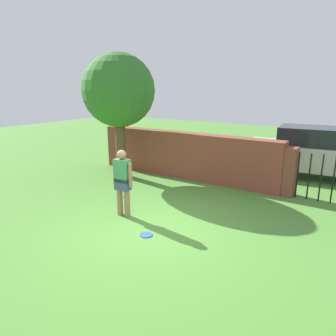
% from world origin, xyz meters
% --- Properties ---
extents(ground_plane, '(40.00, 40.00, 0.00)m').
position_xyz_m(ground_plane, '(0.00, 0.00, 0.00)').
color(ground_plane, '#4C8433').
extents(brick_wall, '(6.64, 0.50, 1.54)m').
position_xyz_m(brick_wall, '(-1.50, 4.01, 0.77)').
color(brick_wall, brown).
rests_on(brick_wall, ground).
extents(tree, '(2.41, 2.41, 4.12)m').
position_xyz_m(tree, '(-3.40, 2.93, 2.88)').
color(tree, brown).
rests_on(tree, ground).
extents(person, '(0.54, 0.24, 1.62)m').
position_xyz_m(person, '(-0.98, 0.32, 0.90)').
color(person, '#9E704C').
rests_on(person, ground).
extents(fence_gate, '(2.47, 0.44, 1.40)m').
position_xyz_m(fence_gate, '(2.94, 4.01, 0.70)').
color(fence_gate, brown).
rests_on(fence_gate, ground).
extents(car, '(4.34, 2.23, 1.72)m').
position_xyz_m(car, '(2.04, 6.44, 0.86)').
color(car, '#B7B7BC').
rests_on(car, ground).
extents(frisbee_green, '(0.27, 0.27, 0.02)m').
position_xyz_m(frisbee_green, '(-1.95, 1.38, 0.01)').
color(frisbee_green, green).
rests_on(frisbee_green, ground).
extents(frisbee_blue, '(0.27, 0.27, 0.02)m').
position_xyz_m(frisbee_blue, '(0.10, -0.21, 0.01)').
color(frisbee_blue, blue).
rests_on(frisbee_blue, ground).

